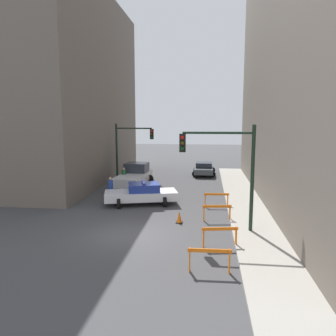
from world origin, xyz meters
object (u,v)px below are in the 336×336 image
object	(u,v)px
police_car	(142,193)
barrier_mid	(220,234)
white_truck	(134,176)
traffic_cone	(179,217)
traffic_light_near	(228,162)
parked_car_near	(204,168)
barrier_corner	(216,198)
barrier_back	(217,210)
pedestrian_corner	(124,177)
pedestrian_crossing	(110,188)
traffic_light_far	(129,144)
barrier_front	(210,256)

from	to	relation	value
police_car	barrier_mid	bearing A→B (deg)	-159.63
white_truck	traffic_cone	world-z (taller)	white_truck
traffic_light_near	white_truck	xyz separation A→B (m)	(-7.10, 10.41, -2.62)
parked_car_near	barrier_corner	distance (m)	12.28
barrier_mid	traffic_cone	distance (m)	3.80
barrier_back	traffic_cone	xyz separation A→B (m)	(-2.02, -0.60, -0.30)
traffic_light_near	barrier_mid	xyz separation A→B (m)	(-0.40, -2.08, -2.91)
police_car	traffic_cone	distance (m)	4.65
pedestrian_corner	barrier_mid	bearing A→B (deg)	-111.63
police_car	white_truck	world-z (taller)	white_truck
barrier_mid	barrier_back	xyz separation A→B (m)	(-0.04, 3.78, 0.00)
police_car	barrier_corner	size ratio (longest dim) A/B	3.14
pedestrian_crossing	barrier_mid	bearing A→B (deg)	-174.55
traffic_light_far	barrier_mid	bearing A→B (deg)	-62.34
police_car	parked_car_near	bearing A→B (deg)	-33.04
white_truck	barrier_mid	bearing A→B (deg)	-58.23
parked_car_near	white_truck	bearing A→B (deg)	-130.77
traffic_light_near	pedestrian_crossing	bearing A→B (deg)	144.36
barrier_front	white_truck	bearing A→B (deg)	112.65
police_car	barrier_corner	xyz separation A→B (m)	(4.89, -0.08, -0.11)
traffic_cone	traffic_light_far	bearing A→B (deg)	116.07
pedestrian_corner	barrier_mid	xyz separation A→B (m)	(7.44, -11.99, -0.24)
police_car	barrier_mid	size ratio (longest dim) A/B	3.17
white_truck	traffic_light_far	bearing A→B (deg)	117.79
pedestrian_corner	traffic_cone	size ratio (longest dim) A/B	2.53
barrier_back	traffic_cone	bearing A→B (deg)	-163.45
white_truck	pedestrian_corner	xyz separation A→B (m)	(-0.74, -0.50, -0.04)
traffic_cone	white_truck	bearing A→B (deg)	116.47
parked_car_near	barrier_back	world-z (taller)	parked_car_near
police_car	pedestrian_corner	bearing A→B (deg)	11.17
traffic_light_far	police_car	world-z (taller)	traffic_light_far
white_truck	barrier_back	size ratio (longest dim) A/B	3.47
parked_car_near	pedestrian_corner	xyz separation A→B (m)	(-6.47, -7.01, 0.19)
barrier_front	parked_car_near	bearing A→B (deg)	91.37
pedestrian_crossing	parked_car_near	bearing A→B (deg)	-66.89
pedestrian_crossing	barrier_back	distance (m)	8.11
traffic_light_near	pedestrian_crossing	distance (m)	9.75
pedestrian_crossing	barrier_corner	bearing A→B (deg)	-134.46
barrier_corner	pedestrian_corner	bearing A→B (deg)	144.89
traffic_light_near	barrier_back	distance (m)	3.40
traffic_light_near	pedestrian_crossing	world-z (taller)	traffic_light_near
white_truck	parked_car_near	world-z (taller)	white_truck
barrier_mid	pedestrian_crossing	bearing A→B (deg)	133.74
white_truck	barrier_mid	world-z (taller)	white_truck
traffic_light_near	parked_car_near	distance (m)	17.22
traffic_light_far	barrier_corner	xyz separation A→B (m)	(7.63, -7.80, -2.78)
barrier_front	barrier_corner	xyz separation A→B (m)	(0.46, 9.24, 0.00)
white_truck	pedestrian_corner	size ratio (longest dim) A/B	3.32
barrier_front	traffic_cone	distance (m)	5.89
pedestrian_crossing	barrier_back	world-z (taller)	pedestrian_crossing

